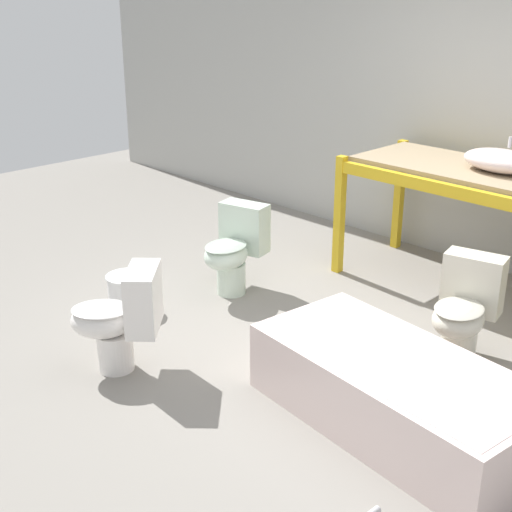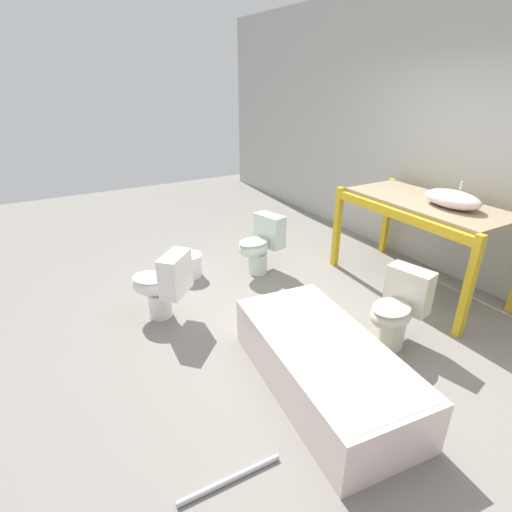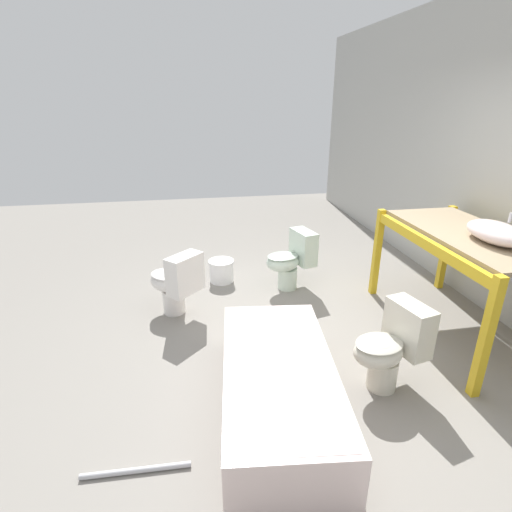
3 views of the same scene
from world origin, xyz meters
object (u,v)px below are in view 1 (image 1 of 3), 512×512
at_px(sink_basin, 501,161).
at_px(toilet_extra, 120,317).
at_px(bathtub_main, 396,387).
at_px(bucket_white, 128,291).
at_px(toilet_far, 234,248).
at_px(toilet_near, 464,310).

distance_m(sink_basin, toilet_extra, 2.96).
xyz_separation_m(bathtub_main, bucket_white, (-2.27, -0.19, -0.09)).
distance_m(sink_basin, toilet_far, 2.10).
bearing_deg(toilet_extra, toilet_far, 152.24).
bearing_deg(toilet_far, bathtub_main, -31.26).
bearing_deg(sink_basin, toilet_near, -69.42).
bearing_deg(toilet_extra, toilet_near, 94.11).
relative_size(bathtub_main, toilet_far, 2.49).
bearing_deg(sink_basin, bucket_white, -129.42).
distance_m(bathtub_main, toilet_far, 2.05).
relative_size(bathtub_main, toilet_extra, 2.49).
xyz_separation_m(bathtub_main, toilet_near, (-0.12, 0.90, 0.13)).
bearing_deg(sink_basin, bathtub_main, -75.18).
xyz_separation_m(sink_basin, toilet_near, (0.39, -1.05, -0.72)).
height_order(toilet_near, bucket_white, toilet_near).
bearing_deg(toilet_near, toilet_far, 175.88).
relative_size(toilet_near, bucket_white, 2.20).
distance_m(sink_basin, toilet_near, 1.33).
relative_size(sink_basin, toilet_far, 0.85).
bearing_deg(toilet_near, sink_basin, 97.37).
height_order(toilet_near, toilet_far, same).
bearing_deg(bathtub_main, bucket_white, -168.66).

